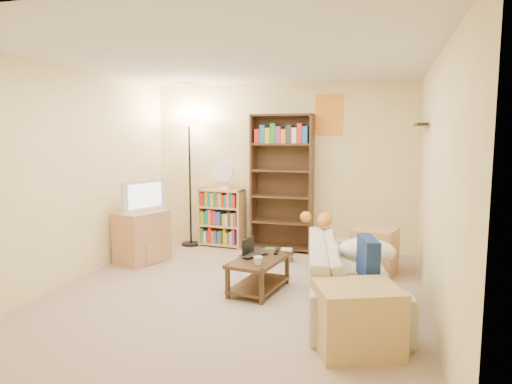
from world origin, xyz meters
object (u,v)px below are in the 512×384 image
at_px(tabby_cat, 321,219).
at_px(mug, 258,261).
at_px(television, 141,196).
at_px(short_bookshelf, 221,218).
at_px(desk_fan, 223,174).
at_px(tall_bookshelf, 282,180).
at_px(tv_stand, 142,237).
at_px(sofa, 351,273).
at_px(floor_lamp, 189,144).
at_px(laptop, 258,255).
at_px(coffee_table, 259,271).
at_px(side_table, 375,251).
at_px(end_cabinet, 357,318).

bearing_deg(tabby_cat, mug, -119.85).
height_order(television, short_bookshelf, television).
bearing_deg(mug, desk_fan, 118.89).
bearing_deg(short_bookshelf, tall_bookshelf, 5.26).
xyz_separation_m(tv_stand, tall_bookshelf, (1.69, 1.14, 0.72)).
bearing_deg(sofa, floor_lamp, 45.07).
distance_m(television, floor_lamp, 1.30).
xyz_separation_m(sofa, tall_bookshelf, (-1.17, 1.93, 0.75)).
bearing_deg(tabby_cat, laptop, -135.25).
xyz_separation_m(coffee_table, mug, (0.06, -0.25, 0.19)).
height_order(short_bookshelf, side_table, short_bookshelf).
bearing_deg(side_table, television, -173.55).
xyz_separation_m(sofa, television, (-2.85, 0.79, 0.60)).
xyz_separation_m(sofa, desk_fan, (-2.07, 1.89, 0.81)).
bearing_deg(television, tv_stand, 0.00).
relative_size(tabby_cat, side_table, 0.89).
height_order(television, side_table, television).
distance_m(tabby_cat, tv_stand, 2.47).
relative_size(tv_stand, side_table, 1.23).
distance_m(laptop, television, 1.99).
distance_m(sofa, mug, 0.96).
bearing_deg(coffee_table, laptop, 123.22).
xyz_separation_m(tv_stand, short_bookshelf, (0.73, 1.14, 0.10)).
bearing_deg(short_bookshelf, tv_stand, -117.39).
bearing_deg(desk_fan, side_table, -18.26).
relative_size(sofa, tv_stand, 3.28).
xyz_separation_m(coffee_table, short_bookshelf, (-1.11, 1.83, 0.22)).
bearing_deg(tabby_cat, desk_fan, 146.23).
bearing_deg(television, tall_bookshelf, -37.27).
xyz_separation_m(tv_stand, television, (0.00, 0.00, 0.56)).
relative_size(sofa, desk_fan, 5.21).
height_order(tabby_cat, short_bookshelf, short_bookshelf).
bearing_deg(laptop, sofa, -71.69).
xyz_separation_m(tabby_cat, tv_stand, (-2.44, 0.01, -0.37)).
height_order(tabby_cat, television, television).
relative_size(mug, tall_bookshelf, 0.06).
relative_size(tabby_cat, tall_bookshelf, 0.25).
xyz_separation_m(mug, desk_fan, (-1.12, 2.04, 0.71)).
relative_size(laptop, mug, 3.64).
bearing_deg(sofa, end_cabinet, 177.51).
distance_m(floor_lamp, side_table, 3.20).
distance_m(tabby_cat, laptop, 0.94).
bearing_deg(side_table, laptop, -142.08).
xyz_separation_m(coffee_table, tall_bookshelf, (-0.16, 1.83, 0.84)).
bearing_deg(mug, television, 153.82).
distance_m(television, tall_bookshelf, 2.04).
relative_size(tabby_cat, coffee_table, 0.57).
xyz_separation_m(tabby_cat, side_table, (0.63, 0.35, -0.44)).
bearing_deg(side_table, desk_fan, 161.74).
xyz_separation_m(short_bookshelf, floor_lamp, (-0.49, -0.07, 1.15)).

